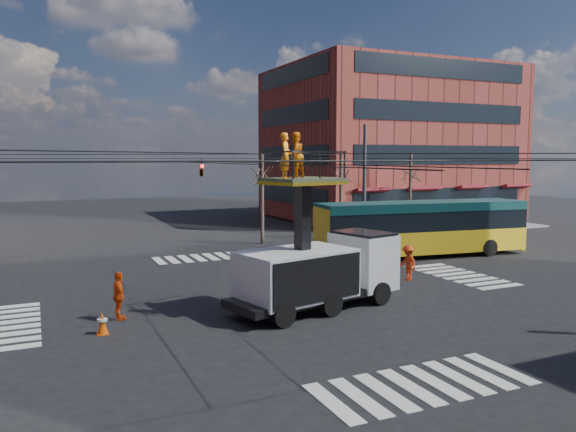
# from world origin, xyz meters

# --- Properties ---
(ground) EXTENTS (120.00, 120.00, 0.00)m
(ground) POSITION_xyz_m (0.00, 0.00, 0.00)
(ground) COLOR black
(ground) RESTS_ON ground
(sidewalk_ne) EXTENTS (18.00, 18.00, 0.12)m
(sidewalk_ne) POSITION_xyz_m (21.00, 21.00, 0.06)
(sidewalk_ne) COLOR slate
(sidewalk_ne) RESTS_ON ground
(crosswalks) EXTENTS (22.40, 22.40, 0.02)m
(crosswalks) POSITION_xyz_m (0.00, 0.00, 0.01)
(crosswalks) COLOR silver
(crosswalks) RESTS_ON ground
(building_ne) EXTENTS (20.06, 16.06, 14.00)m
(building_ne) POSITION_xyz_m (21.98, 23.98, 7.00)
(building_ne) COLOR maroon
(building_ne) RESTS_ON ground
(overhead_network) EXTENTS (24.24, 24.24, 8.00)m
(overhead_network) POSITION_xyz_m (-0.07, 0.40, 4.29)
(overhead_network) COLOR #2D2D30
(overhead_network) RESTS_ON ground
(tree_a) EXTENTS (2.00, 2.00, 6.00)m
(tree_a) POSITION_xyz_m (5.00, 13.50, 4.63)
(tree_a) COLOR #382B21
(tree_a) RESTS_ON ground
(tree_b) EXTENTS (2.00, 2.00, 6.00)m
(tree_b) POSITION_xyz_m (11.00, 13.50, 4.63)
(tree_b) COLOR #382B21
(tree_b) RESTS_ON ground
(tree_c) EXTENTS (2.00, 2.00, 6.00)m
(tree_c) POSITION_xyz_m (17.00, 13.50, 4.63)
(tree_c) COLOR #382B21
(tree_c) RESTS_ON ground
(utility_truck) EXTENTS (7.34, 3.94, 6.69)m
(utility_truck) POSITION_xyz_m (0.98, -2.36, 2.13)
(utility_truck) COLOR black
(utility_truck) RESTS_ON ground
(city_bus) EXTENTS (12.84, 3.99, 3.20)m
(city_bus) POSITION_xyz_m (11.66, 5.14, 1.73)
(city_bus) COLOR gold
(city_bus) RESTS_ON ground
(traffic_cone) EXTENTS (0.36, 0.36, 0.74)m
(traffic_cone) POSITION_xyz_m (-6.96, -2.33, 0.37)
(traffic_cone) COLOR #E95909
(traffic_cone) RESTS_ON ground
(worker_ground) EXTENTS (0.51, 1.05, 1.73)m
(worker_ground) POSITION_xyz_m (-6.23, -0.89, 0.87)
(worker_ground) COLOR #EA4D0E
(worker_ground) RESTS_ON ground
(flagger) EXTENTS (0.65, 1.10, 1.68)m
(flagger) POSITION_xyz_m (7.04, 0.17, 0.84)
(flagger) COLOR red
(flagger) RESTS_ON ground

